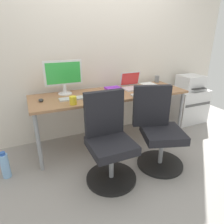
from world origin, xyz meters
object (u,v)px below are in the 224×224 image
Objects in this scene: office_chair_left at (109,142)px; office_chair_right at (158,131)px; desktop_monitor at (64,75)px; open_laptop at (133,84)px; water_bottle_on_floor at (5,165)px; side_cabinet at (187,105)px; coffee_mug at (73,100)px; printer at (191,82)px.

office_chair_left is 0.62m from office_chair_right.
desktop_monitor is 1.55× the size of open_laptop.
open_laptop reaches higher than water_bottle_on_floor.
coffee_mug is (-2.10, -0.40, 0.49)m from side_cabinet.
side_cabinet is 0.41m from printer.
coffee_mug reaches higher than printer.
water_bottle_on_floor is 1.00× the size of open_laptop.
open_laptop is (0.96, -0.09, -0.20)m from desktop_monitor.
water_bottle_on_floor is at bearing -168.09° from open_laptop.
open_laptop reaches higher than coffee_mug.
office_chair_left is 10.22× the size of coffee_mug.
printer is at bearing 1.93° from open_laptop.
desktop_monitor is 0.49m from coffee_mug.
side_cabinet is at bearing 24.34° from office_chair_left.
office_chair_left reaches higher than coffee_mug.
coffee_mug is (-2.10, -0.40, 0.08)m from printer.
office_chair_right is 3.03× the size of water_bottle_on_floor.
office_chair_right is 1.73m from water_bottle_on_floor.
office_chair_right is at bearing -0.28° from office_chair_left.
open_laptop reaches higher than side_cabinet.
office_chair_left is 2.04m from side_cabinet.
office_chair_left and office_chair_right have the same top height.
water_bottle_on_floor is (-2.89, -0.41, -0.14)m from side_cabinet.
office_chair_left reaches higher than side_cabinet.
office_chair_right is 1.03m from coffee_mug.
side_cabinet is at bearing 10.74° from coffee_mug.
desktop_monitor reaches higher than water_bottle_on_floor.
water_bottle_on_floor is (-2.89, -0.41, -0.55)m from printer.
office_chair_right reaches higher than printer.
office_chair_left is 1.08m from desktop_monitor.
water_bottle_on_floor is (-1.65, 0.43, -0.28)m from office_chair_right.
office_chair_right is 1.62× the size of side_cabinet.
desktop_monitor reaches higher than coffee_mug.
office_chair_left is 2.06m from printer.
side_cabinet is 2.19m from coffee_mug.
office_chair_right is 0.89m from open_laptop.
desktop_monitor is at bearing 134.03° from office_chair_right.
desktop_monitor reaches higher than office_chair_right.
side_cabinet is (1.24, 0.84, -0.13)m from office_chair_right.
side_cabinet is 1.45× the size of printer.
printer is 1.29× the size of water_bottle_on_floor.
printer is 4.35× the size of coffee_mug.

